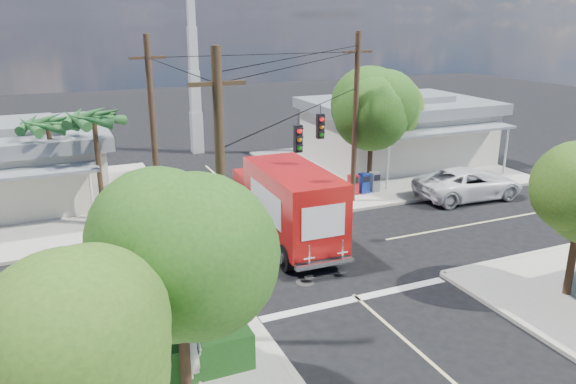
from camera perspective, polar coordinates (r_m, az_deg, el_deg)
ground at (r=24.14m, az=1.90°, el=-6.30°), size 120.00×120.00×0.00m
sidewalk_ne at (r=38.19m, az=9.73°, el=2.60°), size 14.12×14.12×0.14m
sidewalk_nw at (r=32.32m, az=-24.73°, el=-1.56°), size 14.12×14.12×0.14m
road_markings at (r=22.94m, az=3.49°, el=-7.65°), size 32.00×32.00×0.01m
building_ne at (r=39.46m, az=11.03°, el=6.36°), size 11.80×10.20×4.50m
building_nw at (r=33.35m, az=-27.10°, el=2.53°), size 10.80×10.20×4.30m
radio_tower at (r=41.37m, az=-9.53°, el=11.61°), size 0.80×0.80×17.00m
tree_sw_front at (r=13.75m, az=-11.02°, el=-6.05°), size 3.88×3.78×6.03m
tree_sw_back at (r=11.49m, az=-20.58°, el=-14.39°), size 3.56×3.42×5.41m
tree_ne_front at (r=31.88m, az=8.60°, el=8.35°), size 4.21×4.14×6.66m
tree_ne_back at (r=35.19m, az=10.30°, el=8.16°), size 3.77×3.66×5.82m
palm_nw_front at (r=27.90m, az=-19.11°, el=6.86°), size 3.01×3.08×5.59m
palm_nw_back at (r=29.37m, az=-23.20°, el=6.16°), size 3.01×3.08×5.19m
utility_poles at (r=23.50m, az=-3.17°, el=5.03°), size 12.00×10.68×9.00m
picket_fence at (r=17.05m, az=-14.54°, el=-15.27°), size 5.94×0.06×1.00m
hedge_sw at (r=16.36m, az=-14.78°, el=-16.79°), size 6.20×1.20×1.10m
vending_boxes at (r=31.96m, az=7.72°, el=0.90°), size 1.90×0.50×1.10m
delivery_truck at (r=24.76m, az=-0.13°, el=-1.20°), size 2.79×8.27×3.55m
parked_car at (r=32.66m, az=17.90°, el=0.85°), size 6.24×3.12×1.70m
pedestrian at (r=15.80m, az=-9.60°, el=-16.18°), size 0.78×0.78×1.82m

